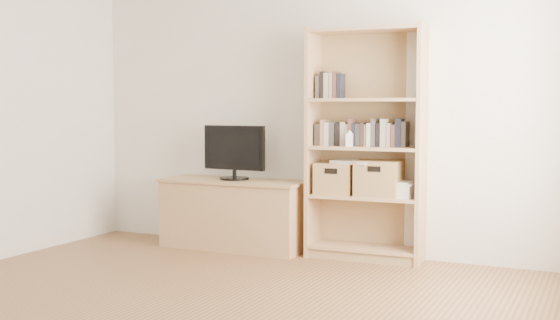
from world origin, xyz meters
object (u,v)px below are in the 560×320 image
Objects in this scene: bookshelf at (366,144)px; laptop at (354,162)px; tv_stand at (235,215)px; baby_monitor at (349,140)px; basket_left at (336,178)px; basket_right at (379,178)px; television at (234,153)px.

bookshelf reaches higher than laptop.
bookshelf reaches higher than tv_stand.
baby_monitor reaches higher than laptop.
baby_monitor is at bearing -135.00° from bookshelf.
laptop reaches higher than basket_left.
basket_right is 1.05× the size of laptop.
tv_stand is at bearing -165.12° from laptop.
baby_monitor is at bearing -35.46° from basket_left.
basket_left is at bearing -179.00° from basket_right.
baby_monitor reaches higher than basket_left.
basket_left is 0.89× the size of basket_right.
laptop is at bearing 70.60° from baby_monitor.
basket_right is (0.12, -0.00, -0.29)m from bookshelf.
television is 1.80× the size of laptop.
basket_right is (0.38, 0.02, 0.02)m from basket_left.
bookshelf reaches higher than baby_monitor.
baby_monitor is 0.21m from laptop.
tv_stand is at bearing 0.00° from television.
television is at bearing 0.00° from tv_stand.
basket_right reaches higher than tv_stand.
television is at bearing 164.84° from baby_monitor.
bookshelf is 5.67× the size of laptop.
television reaches higher than tv_stand.
bookshelf is at bearing 178.40° from basket_right.
basket_right reaches higher than laptop.
baby_monitor is (1.12, -0.04, 0.14)m from television.
baby_monitor is 0.34× the size of basket_left.
bookshelf is (1.22, 0.07, 0.68)m from tv_stand.
basket_right is (1.34, 0.07, -0.18)m from television.
tv_stand is at bearing 179.80° from basket_left.
laptop is at bearing -3.27° from basket_left.
basket_left is 0.38m from basket_right.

